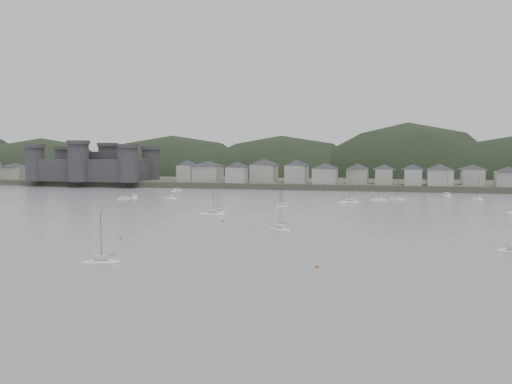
# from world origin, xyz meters

# --- Properties ---
(ground) EXTENTS (900.00, 900.00, 0.00)m
(ground) POSITION_xyz_m (0.00, 0.00, 0.00)
(ground) COLOR slate
(ground) RESTS_ON ground
(far_shore_land) EXTENTS (900.00, 250.00, 3.00)m
(far_shore_land) POSITION_xyz_m (0.00, 295.00, 1.50)
(far_shore_land) COLOR #383D2D
(far_shore_land) RESTS_ON ground
(forested_ridge) EXTENTS (851.55, 103.94, 102.57)m
(forested_ridge) POSITION_xyz_m (4.83, 269.40, -11.28)
(forested_ridge) COLOR black
(forested_ridge) RESTS_ON ground
(castle) EXTENTS (66.00, 43.00, 20.00)m
(castle) POSITION_xyz_m (-120.00, 179.80, 10.96)
(castle) COLOR #37373A
(castle) RESTS_ON far_shore_land
(waterfront_town) EXTENTS (451.48, 28.46, 12.92)m
(waterfront_town) POSITION_xyz_m (50.59, 183.34, 8.66)
(waterfront_town) COLOR gray
(waterfront_town) RESTS_ON far_shore_land
(sailboat_lead) EXTENTS (5.39, 7.70, 10.16)m
(sailboat_lead) POSITION_xyz_m (77.02, 134.31, 0.18)
(sailboat_lead) COLOR silver
(sailboat_lead) RESTS_ON ground
(moored_fleet) EXTENTS (262.07, 178.93, 13.17)m
(moored_fleet) POSITION_xyz_m (-5.52, 64.54, 0.18)
(moored_fleet) COLOR silver
(moored_fleet) RESTS_ON ground
(mooring_buoys) EXTENTS (148.32, 129.49, 0.70)m
(mooring_buoys) POSITION_xyz_m (3.99, 53.01, 0.15)
(mooring_buoys) COLOR #B76A3D
(mooring_buoys) RESTS_ON ground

